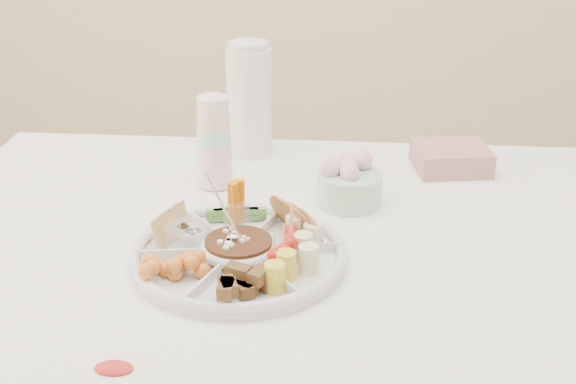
{
  "coord_description": "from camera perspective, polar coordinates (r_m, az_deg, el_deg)",
  "views": [
    {
      "loc": [
        0.08,
        -1.36,
        1.46
      ],
      "look_at": [
        -0.02,
        -0.02,
        0.86
      ],
      "focal_mm": 50.0,
      "sensor_mm": 36.0,
      "label": 1
    }
  ],
  "objects": [
    {
      "name": "bean_dip",
      "position": [
        1.43,
        -3.53,
        -4.0
      ],
      "size": [
        0.14,
        0.14,
        0.04
      ],
      "primitive_type": "cylinder",
      "rotation": [
        0.0,
        0.0,
        0.17
      ],
      "color": "#391F13",
      "rests_on": "party_tray"
    },
    {
      "name": "carrot_cucumber",
      "position": [
        1.53,
        -3.73,
        -0.57
      ],
      "size": [
        0.12,
        0.12,
        0.09
      ],
      "primitive_type": null,
      "rotation": [
        0.0,
        0.0,
        0.17
      ],
      "color": "orange",
      "rests_on": "party_tray"
    },
    {
      "name": "banana_tomato",
      "position": [
        1.36,
        1.28,
        -4.03
      ],
      "size": [
        0.13,
        0.13,
        0.09
      ],
      "primitive_type": null,
      "rotation": [
        0.0,
        0.0,
        0.17
      ],
      "color": "#DDC785",
      "rests_on": "party_tray"
    },
    {
      "name": "granola_chunks",
      "position": [
        1.31,
        -3.34,
        -6.46
      ],
      "size": [
        0.13,
        0.13,
        0.05
      ],
      "primitive_type": null,
      "rotation": [
        0.0,
        0.0,
        0.17
      ],
      "color": "#402E18",
      "rests_on": "party_tray"
    },
    {
      "name": "tortillas",
      "position": [
        1.48,
        0.72,
        -2.16
      ],
      "size": [
        0.12,
        0.12,
        0.06
      ],
      "primitive_type": null,
      "rotation": [
        0.0,
        0.0,
        0.17
      ],
      "color": "#B4752F",
      "rests_on": "party_tray"
    },
    {
      "name": "placemat",
      "position": [
        1.2,
        -13.66,
        -12.23
      ],
      "size": [
        0.32,
        0.16,
        0.01
      ],
      "primitive_type": "cube",
      "rotation": [
        0.0,
        0.0,
        0.2
      ],
      "color": "white",
      "rests_on": "dining_table"
    },
    {
      "name": "pita_raisins",
      "position": [
        1.48,
        -8.0,
        -2.49
      ],
      "size": [
        0.13,
        0.13,
        0.06
      ],
      "primitive_type": null,
      "rotation": [
        0.0,
        0.0,
        0.17
      ],
      "color": "#EBB884",
      "rests_on": "party_tray"
    },
    {
      "name": "flower_bowl",
      "position": [
        1.64,
        4.4,
        0.76
      ],
      "size": [
        0.14,
        0.14,
        0.1
      ],
      "primitive_type": "cylinder",
      "rotation": [
        0.0,
        0.0,
        0.03
      ],
      "color": "#BDEBCA",
      "rests_on": "dining_table"
    },
    {
      "name": "napkin_stack",
      "position": [
        1.86,
        11.52,
        2.39
      ],
      "size": [
        0.18,
        0.16,
        0.05
      ],
      "primitive_type": "cube",
      "rotation": [
        0.0,
        0.0,
        0.16
      ],
      "color": "#B17776",
      "rests_on": "dining_table"
    },
    {
      "name": "cup_stack",
      "position": [
        1.71,
        -5.27,
        3.59
      ],
      "size": [
        0.08,
        0.08,
        0.2
      ],
      "primitive_type": "cylinder",
      "rotation": [
        0.0,
        0.0,
        0.06
      ],
      "color": "white",
      "rests_on": "dining_table"
    },
    {
      "name": "party_tray",
      "position": [
        1.43,
        -3.52,
        -4.27
      ],
      "size": [
        0.44,
        0.44,
        0.04
      ],
      "primitive_type": "cylinder",
      "rotation": [
        0.0,
        0.0,
        0.17
      ],
      "color": "silver",
      "rests_on": "dining_table"
    },
    {
      "name": "cherries",
      "position": [
        1.37,
        -8.18,
        -5.24
      ],
      "size": [
        0.14,
        0.14,
        0.05
      ],
      "primitive_type": null,
      "rotation": [
        0.0,
        0.0,
        0.17
      ],
      "color": "#D45C11",
      "rests_on": "party_tray"
    },
    {
      "name": "thermos",
      "position": [
        1.88,
        -2.77,
        6.71
      ],
      "size": [
        0.12,
        0.12,
        0.27
      ],
      "primitive_type": "cylinder",
      "rotation": [
        0.0,
        0.0,
        -0.1
      ],
      "color": "white",
      "rests_on": "dining_table"
    }
  ]
}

